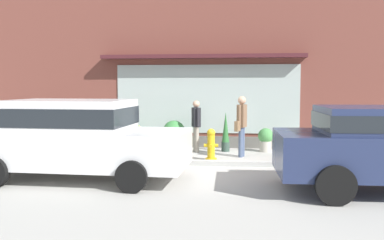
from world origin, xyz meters
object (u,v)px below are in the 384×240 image
object	(u,v)px
fire_hydrant	(211,145)
potted_plant_window_left	(226,132)
pedestrian_with_handbag	(241,122)
potted_plant_corner_tall	(174,134)
potted_plant_trailing_edge	(133,135)
pedestrian_passerby	(196,122)
parked_car_white	(76,135)
potted_plant_window_right	(266,139)
potted_plant_doorstep	(51,134)

from	to	relation	value
fire_hydrant	potted_plant_window_left	bearing A→B (deg)	79.04
pedestrian_with_handbag	potted_plant_corner_tall	size ratio (longest dim) A/B	1.85
potted_plant_trailing_edge	pedestrian_passerby	bearing A→B (deg)	-11.82
potted_plant_trailing_edge	potted_plant_corner_tall	size ratio (longest dim) A/B	0.88
pedestrian_with_handbag	potted_plant_window_left	xyz separation A→B (m)	(-0.48, 0.98, -0.41)
parked_car_white	potted_plant_window_right	distance (m)	6.09
pedestrian_with_handbag	parked_car_white	bearing A→B (deg)	-26.73
fire_hydrant	potted_plant_window_right	distance (m)	2.28
potted_plant_trailing_edge	parked_car_white	bearing A→B (deg)	-90.43
pedestrian_passerby	potted_plant_doorstep	size ratio (longest dim) A/B	1.84
potted_plant_window_right	pedestrian_passerby	bearing A→B (deg)	-171.04
potted_plant_window_left	potted_plant_window_right	world-z (taller)	potted_plant_window_left
pedestrian_with_handbag	potted_plant_corner_tall	distance (m)	2.40
potted_plant_corner_tall	potted_plant_doorstep	bearing A→B (deg)	-178.16
potted_plant_window_right	potted_plant_corner_tall	world-z (taller)	potted_plant_corner_tall
potted_plant_window_right	potted_plant_trailing_edge	size ratio (longest dim) A/B	0.88
pedestrian_with_handbag	potted_plant_trailing_edge	size ratio (longest dim) A/B	2.10
parked_car_white	pedestrian_passerby	bearing A→B (deg)	64.49
potted_plant_window_right	potted_plant_corner_tall	xyz separation A→B (m)	(-2.81, 0.02, 0.11)
parked_car_white	fire_hydrant	bearing A→B (deg)	47.25
parked_car_white	potted_plant_window_left	world-z (taller)	parked_car_white
potted_plant_window_right	potted_plant_trailing_edge	xyz separation A→B (m)	(-4.13, 0.10, 0.04)
potted_plant_corner_tall	fire_hydrant	bearing A→B (deg)	-53.17
pedestrian_passerby	potted_plant_trailing_edge	size ratio (longest dim) A/B	1.92
pedestrian_passerby	pedestrian_with_handbag	bearing A→B (deg)	38.32
fire_hydrant	potted_plant_window_left	size ratio (longest dim) A/B	0.71
potted_plant_corner_tall	potted_plant_window_right	bearing A→B (deg)	-0.41
pedestrian_passerby	potted_plant_window_right	size ratio (longest dim) A/B	2.17
potted_plant_corner_tall	potted_plant_window_left	bearing A→B (deg)	-3.76
parked_car_white	potted_plant_window_right	xyz separation A→B (m)	(4.17, 4.41, -0.55)
fire_hydrant	potted_plant_corner_tall	bearing A→B (deg)	126.83
pedestrian_with_handbag	fire_hydrant	bearing A→B (deg)	-32.20
parked_car_white	potted_plant_window_left	distance (m)	5.26
potted_plant_window_right	pedestrian_with_handbag	bearing A→B (deg)	-124.07
pedestrian_passerby	potted_plant_trailing_edge	world-z (taller)	pedestrian_passerby
fire_hydrant	pedestrian_passerby	xyz separation A→B (m)	(-0.56, 1.38, 0.48)
pedestrian_passerby	potted_plant_corner_tall	world-z (taller)	pedestrian_passerby
pedestrian_with_handbag	potted_plant_window_left	bearing A→B (deg)	-134.68
parked_car_white	potted_plant_window_left	size ratio (longest dim) A/B	3.78
potted_plant_trailing_edge	potted_plant_corner_tall	bearing A→B (deg)	-3.63
potted_plant_window_left	potted_plant_trailing_edge	bearing A→B (deg)	176.30
potted_plant_doorstep	potted_plant_corner_tall	world-z (taller)	potted_plant_corner_tall
pedestrian_passerby	fire_hydrant	bearing A→B (deg)	-0.98
pedestrian_passerby	potted_plant_doorstep	xyz separation A→B (m)	(-4.69, 0.22, -0.44)
pedestrian_passerby	potted_plant_window_left	bearing A→B (deg)	82.46
fire_hydrant	potted_plant_trailing_edge	distance (m)	3.18
parked_car_white	potted_plant_doorstep	size ratio (longest dim) A/B	5.42
potted_plant_window_left	pedestrian_with_handbag	bearing A→B (deg)	-63.80
parked_car_white	potted_plant_corner_tall	size ratio (longest dim) A/B	4.96
potted_plant_window_left	potted_plant_trailing_edge	xyz separation A→B (m)	(-2.93, 0.19, -0.15)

